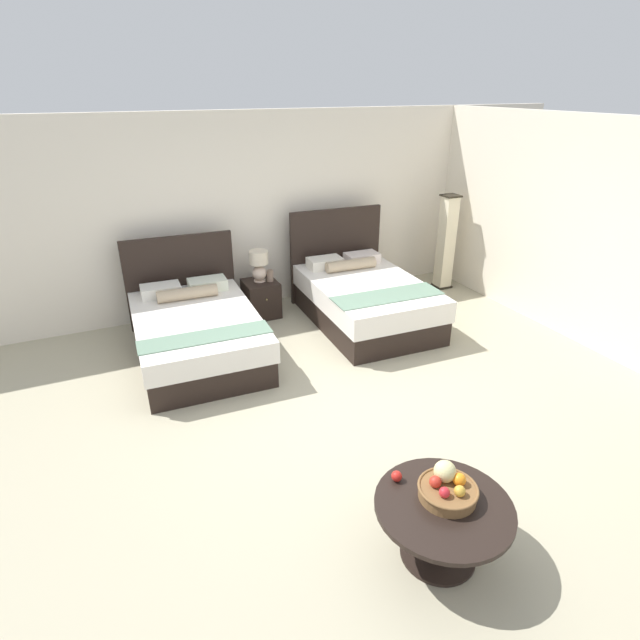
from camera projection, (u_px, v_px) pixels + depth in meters
The scene contains 12 objects.
ground_plane at pixel (347, 406), 5.24m from camera, with size 10.34×9.67×0.02m, color #ADA589.
wall_back at pixel (250, 213), 7.17m from camera, with size 10.34×0.12×2.69m, color silver.
wall_side_right at pixel (578, 231), 6.27m from camera, with size 0.12×5.27×2.69m, color #F1E4CD.
bed_near_window at pixel (196, 330), 6.11m from camera, with size 1.48×2.17×1.22m.
bed_near_corner at pixel (364, 298), 6.95m from camera, with size 1.48×2.15×1.36m.
nightstand at pixel (261, 298), 7.17m from camera, with size 0.45×0.50×0.51m.
table_lamp at pixel (259, 264), 6.97m from camera, with size 0.26×0.26×0.43m.
vase at pixel (270, 276), 7.04m from camera, with size 0.09×0.09×0.16m.
coffee_table at pixel (442, 518), 3.43m from camera, with size 0.93×0.93×0.47m.
fruit_bowl at pixel (447, 488), 3.42m from camera, with size 0.41×0.41×0.22m.
loose_apple at pixel (397, 476), 3.57m from camera, with size 0.08×0.08×0.08m.
floor_lamp_corner at pixel (446, 243), 7.97m from camera, with size 0.25×0.25×1.47m.
Camera 1 is at (-2.08, -3.86, 3.00)m, focal length 28.69 mm.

